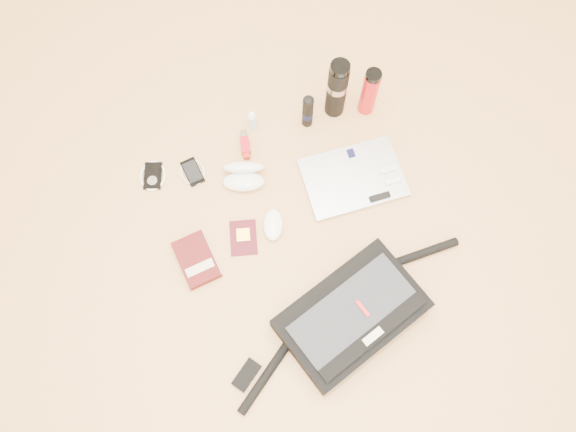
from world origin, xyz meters
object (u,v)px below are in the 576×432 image
(laptop, at_px, (354,178))
(book, at_px, (197,260))
(thermos_red, at_px, (369,92))
(thermos_black, at_px, (337,89))
(messenger_bag, at_px, (351,316))

(laptop, bearing_deg, book, -167.47)
(thermos_red, bearing_deg, thermos_black, 161.36)
(laptop, xyz_separation_m, book, (-0.60, -0.09, 0.00))
(laptop, distance_m, thermos_black, 0.31)
(laptop, distance_m, book, 0.60)
(laptop, height_order, thermos_black, thermos_black)
(laptop, relative_size, thermos_red, 1.59)
(thermos_black, bearing_deg, book, -149.63)
(messenger_bag, height_order, laptop, messenger_bag)
(thermos_red, bearing_deg, messenger_bag, -116.87)
(thermos_black, bearing_deg, thermos_red, -18.64)
(thermos_red, bearing_deg, book, -155.72)
(messenger_bag, distance_m, laptop, 0.49)
(laptop, bearing_deg, messenger_bag, -110.33)
(thermos_black, xyz_separation_m, thermos_red, (0.11, -0.04, -0.03))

